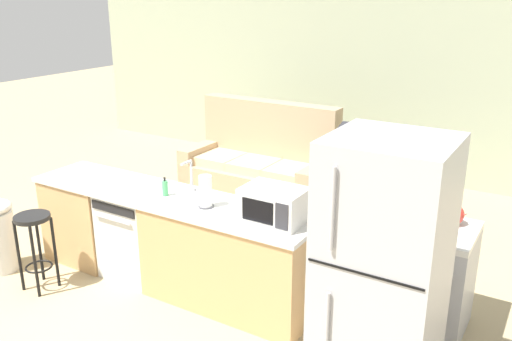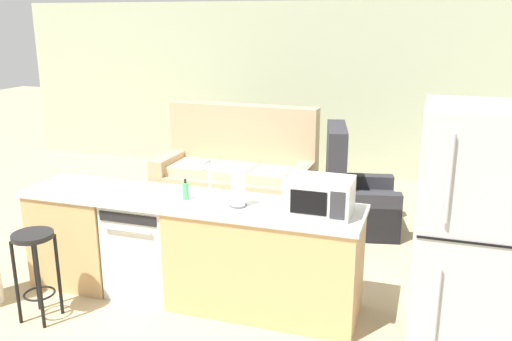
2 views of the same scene
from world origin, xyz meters
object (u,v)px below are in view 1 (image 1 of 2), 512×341
bar_stool (35,236)px  refrigerator (381,282)px  stove_range (421,275)px  couch (261,168)px  paper_towel_roll (206,192)px  microwave (274,205)px  armchair (358,203)px  kettle (453,214)px  soap_bottle (165,188)px  dishwasher (138,233)px

bar_stool → refrigerator: bearing=2.9°
stove_range → couch: (-2.66, 1.92, -0.06)m
paper_towel_roll → microwave: bearing=3.8°
armchair → paper_towel_roll: bearing=-106.8°
refrigerator → couch: (-2.66, 3.02, -0.54)m
kettle → bar_stool: size_ratio=0.28×
soap_bottle → kettle: (2.37, 0.70, 0.01)m
dishwasher → microwave: size_ratio=1.68×
dishwasher → stove_range: stove_range is taller
dishwasher → couch: couch is taller
stove_range → refrigerator: 1.20m
paper_towel_roll → soap_bottle: bearing=176.7°
stove_range → soap_bottle: 2.34m
soap_bottle → refrigerator: bearing=-13.6°
stove_range → bar_stool: size_ratio=1.22×
refrigerator → soap_bottle: bearing=166.4°
kettle → bar_stool: kettle is taller
soap_bottle → microwave: bearing=0.8°
microwave → armchair: size_ratio=0.42×
dishwasher → soap_bottle: 0.68m
refrigerator → armchair: refrigerator is taller
soap_bottle → couch: bearing=100.4°
refrigerator → microwave: size_ratio=3.75×
microwave → couch: (-1.58, 2.47, -0.65)m
microwave → soap_bottle: size_ratio=2.84×
dishwasher → soap_bottle: (0.39, -0.02, 0.55)m
refrigerator → paper_towel_roll: 1.80m
dishwasher → soap_bottle: size_ratio=4.77×
microwave → bar_stool: bearing=-161.3°
soap_bottle → armchair: (1.10, 2.04, -0.62)m
dishwasher → bar_stool: dishwasher is taller
dishwasher → microwave: (1.52, -0.00, 0.62)m
dishwasher → paper_towel_roll: (0.87, -0.04, 0.62)m
refrigerator → bar_stool: bearing=-177.1°
kettle → armchair: (-1.27, 1.35, -0.64)m
stove_range → soap_bottle: size_ratio=5.11×
microwave → armchair: (-0.02, 2.03, -0.69)m
stove_range → couch: couch is taller
stove_range → dishwasher: bearing=-168.1°
dishwasher → couch: size_ratio=0.42×
soap_bottle → bar_stool: size_ratio=0.24×
bar_stool → armchair: size_ratio=0.62×
microwave → bar_stool: 2.28m
stove_range → paper_towel_roll: 1.92m
microwave → armchair: bearing=90.6°
stove_range → microwave: size_ratio=1.80×
stove_range → kettle: size_ratio=4.39×
bar_stool → armchair: 3.45m
bar_stool → armchair: (2.09, 2.74, -0.19)m
refrigerator → bar_stool: size_ratio=2.53×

